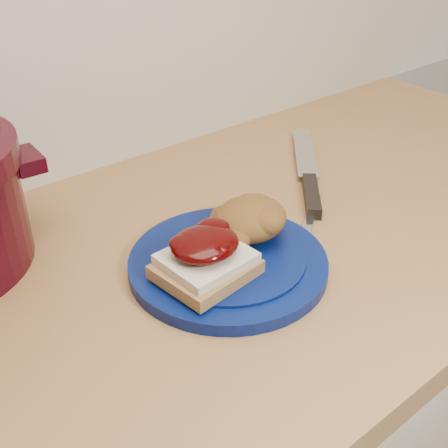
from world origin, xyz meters
TOP-DOWN VIEW (x-y plane):
  - plate at (0.03, 1.46)m, footprint 0.24×0.24m
  - sandwich at (-0.01, 1.44)m, footprint 0.11×0.10m
  - stuffing_mound at (0.08, 1.47)m, footprint 0.10×0.09m
  - chef_knife at (0.26, 1.54)m, footprint 0.22×0.24m
  - butter_knife at (0.19, 1.47)m, footprint 0.14×0.10m

SIDE VIEW (x-z plane):
  - butter_knife at x=0.19m, z-range 0.90..0.90m
  - plate at x=0.03m, z-range 0.90..0.92m
  - chef_knife at x=0.26m, z-range 0.90..0.92m
  - sandwich at x=-0.01m, z-range 0.92..0.97m
  - stuffing_mound at x=0.08m, z-range 0.92..0.97m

